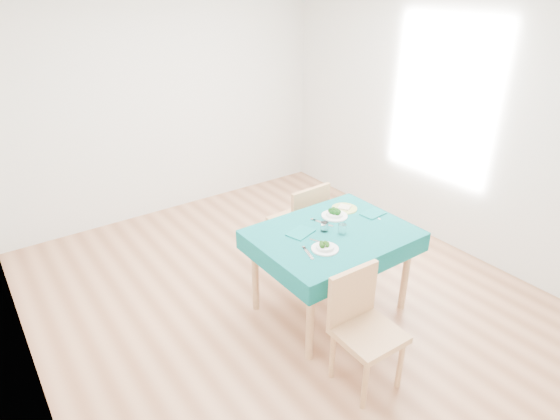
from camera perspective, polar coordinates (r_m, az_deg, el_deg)
room_shell at (r=3.70m, az=0.00°, el=6.92°), size 4.02×4.52×2.73m
table at (r=3.97m, az=6.18°, el=-7.45°), size 1.24×0.94×0.76m
chair_near at (r=3.26m, az=10.88°, el=-13.55°), size 0.42×0.46×1.02m
chair_far at (r=4.57m, az=2.07°, el=0.07°), size 0.46×0.50×1.11m
bowl_near at (r=3.52m, az=5.52°, el=-4.37°), size 0.21×0.21×0.06m
bowl_far at (r=4.00m, az=6.68°, el=-0.35°), size 0.22×0.22×0.07m
fork_near at (r=3.47m, az=3.47°, el=-5.29°), size 0.08×0.18×0.00m
knife_near at (r=3.61m, az=5.10°, el=-3.97°), size 0.10×0.20×0.00m
fork_far at (r=3.90m, az=5.22°, el=-1.57°), size 0.08×0.20×0.00m
knife_far at (r=4.09m, az=11.29°, el=-0.59°), size 0.05×0.20×0.00m
napkin_near at (r=3.73m, az=2.53°, el=-2.79°), size 0.25×0.20×0.01m
napkin_far at (r=4.10m, az=11.28°, el=-0.43°), size 0.21×0.16×0.01m
tumbler_center at (r=3.76m, az=5.44°, el=-2.05°), size 0.06×0.06×0.08m
tumbler_side at (r=3.73m, az=7.59°, el=-2.34°), size 0.07×0.07×0.08m
side_plate at (r=4.15m, az=7.85°, el=0.18°), size 0.22×0.22×0.01m
bread_slice at (r=4.15m, az=7.86°, el=0.34°), size 0.13×0.13×0.01m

